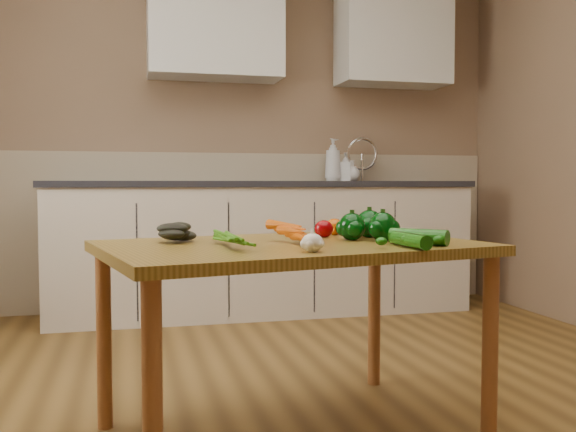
% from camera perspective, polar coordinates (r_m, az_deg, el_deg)
% --- Properties ---
extents(room, '(4.04, 5.04, 2.64)m').
position_cam_1_polar(room, '(2.38, 3.01, 11.62)').
color(room, brown).
rests_on(room, ground).
extents(counter_run, '(2.84, 0.64, 1.14)m').
position_cam_1_polar(counter_run, '(4.38, -2.11, -2.67)').
color(counter_run, beige).
rests_on(counter_run, ground).
extents(upper_cabinets, '(2.15, 0.35, 0.70)m').
position_cam_1_polar(upper_cabinets, '(4.68, 1.25, 16.09)').
color(upper_cabinets, silver).
rests_on(upper_cabinets, room).
extents(table, '(1.41, 1.06, 0.68)m').
position_cam_1_polar(table, '(2.24, 0.31, -4.32)').
color(table, olive).
rests_on(table, ground).
extents(soap_bottle_a, '(0.16, 0.16, 0.30)m').
position_cam_1_polar(soap_bottle_a, '(4.58, 4.02, 5.01)').
color(soap_bottle_a, silver).
rests_on(soap_bottle_a, counter_run).
extents(soap_bottle_b, '(0.13, 0.13, 0.20)m').
position_cam_1_polar(soap_bottle_b, '(4.61, 5.14, 4.38)').
color(soap_bottle_b, silver).
rests_on(soap_bottle_b, counter_run).
extents(soap_bottle_c, '(0.16, 0.16, 0.15)m').
position_cam_1_polar(soap_bottle_c, '(4.61, 5.70, 4.02)').
color(soap_bottle_c, silver).
rests_on(soap_bottle_c, counter_run).
extents(carrot_bunch, '(0.27, 0.23, 0.06)m').
position_cam_1_polar(carrot_bunch, '(2.17, -1.31, -1.70)').
color(carrot_bunch, '#D85605').
rests_on(carrot_bunch, table).
extents(leafy_greens, '(0.18, 0.16, 0.09)m').
position_cam_1_polar(leafy_greens, '(2.28, -9.77, -1.18)').
color(leafy_greens, black).
rests_on(leafy_greens, table).
extents(garlic_bulb, '(0.07, 0.07, 0.06)m').
position_cam_1_polar(garlic_bulb, '(1.93, 2.18, -2.39)').
color(garlic_bulb, white).
rests_on(garlic_bulb, table).
extents(pepper_a, '(0.10, 0.10, 0.10)m').
position_cam_1_polar(pepper_a, '(2.34, 5.71, -0.96)').
color(pepper_a, '#023207').
rests_on(pepper_a, table).
extents(pepper_b, '(0.10, 0.10, 0.10)m').
position_cam_1_polar(pepper_b, '(2.46, 7.24, -0.70)').
color(pepper_b, '#023207').
rests_on(pepper_b, table).
extents(pepper_c, '(0.10, 0.10, 0.10)m').
position_cam_1_polar(pepper_c, '(2.32, 8.42, -0.96)').
color(pepper_c, '#023207').
rests_on(pepper_c, table).
extents(tomato_a, '(0.07, 0.07, 0.07)m').
position_cam_1_polar(tomato_a, '(2.44, 3.20, -1.15)').
color(tomato_a, '#840207').
rests_on(tomato_a, table).
extents(tomato_b, '(0.07, 0.07, 0.07)m').
position_cam_1_polar(tomato_b, '(2.55, 4.15, -0.97)').
color(tomato_b, '#D04F05').
rests_on(tomato_b, table).
extents(tomato_c, '(0.07, 0.07, 0.07)m').
position_cam_1_polar(tomato_c, '(2.52, 6.77, -1.03)').
color(tomato_c, '#D04F05').
rests_on(tomato_c, table).
extents(zucchini_a, '(0.18, 0.18, 0.05)m').
position_cam_1_polar(zucchini_a, '(2.20, 11.54, -1.83)').
color(zucchini_a, '#0D4907').
rests_on(zucchini_a, table).
extents(zucchini_b, '(0.06, 0.21, 0.05)m').
position_cam_1_polar(zucchini_b, '(2.10, 10.83, -2.14)').
color(zucchini_b, '#0D4907').
rests_on(zucchini_b, table).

